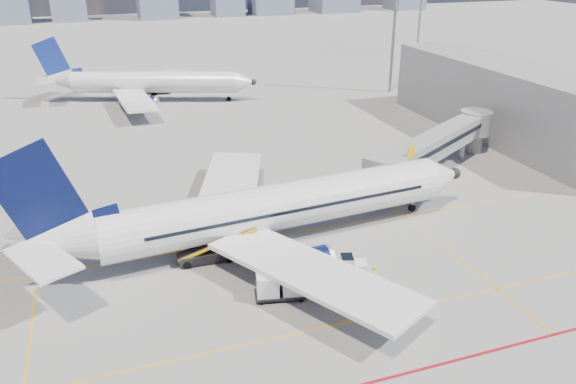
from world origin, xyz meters
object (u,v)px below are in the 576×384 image
Objects in this scene: second_aircraft at (145,83)px; cargo_dolly at (280,285)px; belt_loader at (209,253)px; baggage_tug at (350,265)px; main_aircraft at (262,210)px; ramp_worker at (374,276)px.

second_aircraft is 8.87× the size of cargo_dolly.
second_aircraft is 57.31m from belt_loader.
baggage_tug is 0.38× the size of belt_loader.
baggage_tug is (9.26, -63.12, -2.44)m from second_aircraft.
ramp_worker is at bearing -61.78° from main_aircraft.
cargo_dolly is 7.57m from ramp_worker.
second_aircraft is 5.29× the size of belt_loader.
baggage_tug is (5.18, -7.40, -2.43)m from main_aircraft.
main_aircraft reaches higher than ramp_worker.
belt_loader reaches higher than baggage_tug.
belt_loader is (-3.94, 7.26, -0.43)m from cargo_dolly.
second_aircraft is at bearing 114.06° from baggage_tug.
belt_loader reaches higher than cargo_dolly.
second_aircraft is 13.83× the size of baggage_tug.
belt_loader is at bearing 89.55° from ramp_worker.
baggage_tug is at bearing 23.88° from cargo_dolly.
second_aircraft reaches higher than cargo_dolly.
main_aircraft is 9.35m from baggage_tug.
belt_loader is 3.96× the size of ramp_worker.
ramp_worker is (7.52, -0.81, -0.28)m from cargo_dolly.
belt_loader is at bearing 130.40° from cargo_dolly.
main_aircraft is at bearing -66.46° from second_aircraft.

